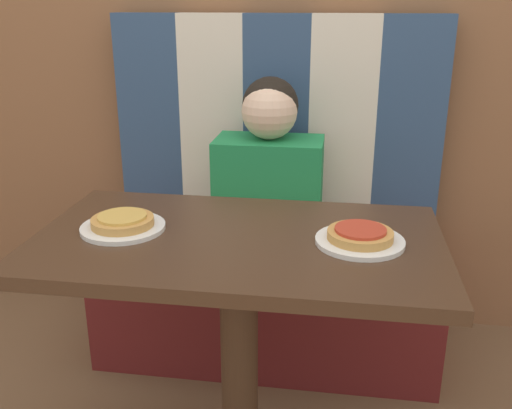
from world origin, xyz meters
The scene contains 8 objects.
booth_seat centered at (0.00, 0.60, 0.22)m, with size 1.22×0.51×0.44m.
booth_backrest centered at (0.00, 0.82, 0.83)m, with size 1.22×0.07×0.79m.
dining_table centered at (0.00, 0.00, 0.61)m, with size 1.01×0.58×0.71m.
person centered at (0.00, 0.61, 0.72)m, with size 0.37×0.23×0.59m.
plate_left centered at (-0.30, 0.00, 0.72)m, with size 0.22×0.22×0.01m.
plate_right centered at (0.30, 0.00, 0.72)m, with size 0.22×0.22×0.01m.
pizza_left centered at (-0.30, 0.00, 0.74)m, with size 0.16×0.16×0.03m.
pizza_right centered at (0.30, 0.00, 0.74)m, with size 0.16×0.16×0.03m.
Camera 1 is at (0.24, -1.29, 1.27)m, focal length 40.00 mm.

